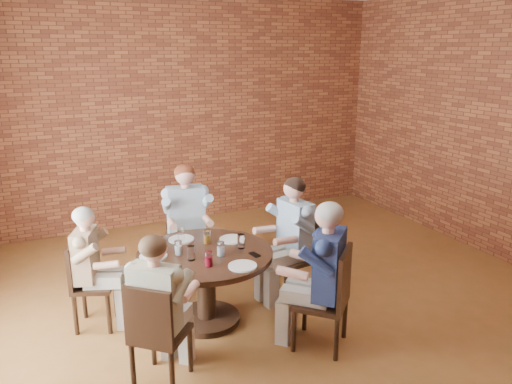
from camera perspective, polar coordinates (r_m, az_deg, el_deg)
name	(u,v)px	position (r m, az deg, el deg)	size (l,w,h in m)	color
floor	(288,323)	(5.15, 3.63, -14.72)	(7.00, 7.00, 0.00)	brown
wall_back	(180,112)	(7.73, -8.67, 8.99)	(7.00, 7.00, 0.00)	brown
dining_table	(206,273)	(4.94, -5.77, -9.19)	(1.31, 1.31, 0.75)	black
chair_a	(296,251)	(5.49, 4.64, -6.73)	(0.48, 0.48, 0.94)	black
diner_a	(290,239)	(5.38, 3.94, -5.37)	(0.53, 0.65, 1.34)	#36648E
chair_b	(186,234)	(5.97, -7.96, -4.80)	(0.50, 0.50, 0.96)	black
diner_b	(187,223)	(5.83, -7.87, -3.57)	(0.55, 0.68, 1.37)	#9BB4C6
chair_c	(86,281)	(5.14, -18.82, -9.60)	(0.48, 0.48, 0.87)	black
diner_c	(92,268)	(5.07, -18.19, -8.29)	(0.46, 0.57, 1.22)	brown
chair_d	(156,331)	(4.14, -11.40, -15.36)	(0.57, 0.57, 0.91)	black
diner_d	(159,310)	(4.12, -10.99, -13.11)	(0.50, 0.61, 1.28)	beige
chair_e	(331,295)	(4.59, 8.57, -11.57)	(0.63, 0.63, 0.96)	black
diner_e	(322,276)	(4.53, 7.51, -9.51)	(0.55, 0.68, 1.37)	navy
plate_a	(232,239)	(5.12, -2.74, -5.40)	(0.26, 0.26, 0.01)	white
plate_b	(181,239)	(5.17, -8.54, -5.37)	(0.26, 0.26, 0.01)	white
plate_c	(153,256)	(4.81, -11.65, -7.19)	(0.26, 0.26, 0.01)	white
plate_d	(243,266)	(4.52, -1.55, -8.44)	(0.26, 0.26, 0.01)	white
glass_a	(241,241)	(4.89, -1.74, -5.65)	(0.07, 0.07, 0.14)	white
glass_b	(207,237)	(5.03, -5.61, -5.12)	(0.07, 0.07, 0.14)	white
glass_c	(181,235)	(5.11, -8.57, -4.87)	(0.07, 0.07, 0.14)	white
glass_d	(178,248)	(4.80, -8.88, -6.31)	(0.07, 0.07, 0.14)	white
glass_e	(191,253)	(4.67, -7.43, -6.92)	(0.07, 0.07, 0.14)	white
glass_f	(209,259)	(4.52, -5.45, -7.61)	(0.07, 0.07, 0.14)	white
glass_g	(221,249)	(4.73, -4.05, -6.49)	(0.07, 0.07, 0.14)	white
smartphone	(254,255)	(4.76, -0.18, -7.17)	(0.06, 0.12, 0.01)	black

